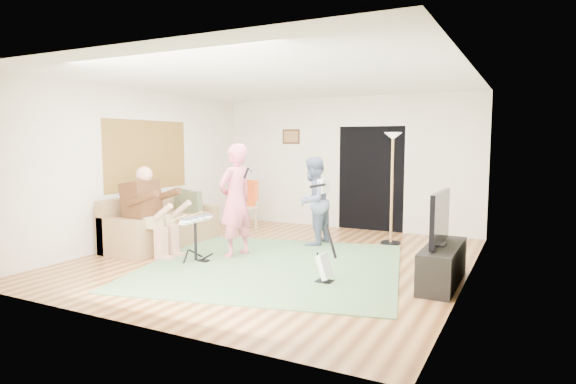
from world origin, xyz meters
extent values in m
plane|color=brown|center=(0.00, 0.00, 0.00)|extent=(6.00, 6.00, 0.00)
plane|color=white|center=(0.00, 0.00, 2.70)|extent=(6.00, 6.00, 0.00)
plane|color=olive|center=(-2.74, 0.20, 1.55)|extent=(0.00, 2.05, 2.05)
plane|color=black|center=(0.55, 2.99, 1.05)|extent=(2.10, 0.00, 2.10)
cube|color=#3F2314|center=(-1.25, 2.99, 1.90)|extent=(0.42, 0.03, 0.32)
cube|color=#4F7446|center=(0.16, -0.40, 0.01)|extent=(4.28, 4.26, 0.02)
cube|color=#97734B|center=(-2.20, -0.04, 0.21)|extent=(0.86, 1.72, 0.43)
cube|color=#97734B|center=(-2.57, -0.04, 0.43)|extent=(0.16, 2.13, 0.86)
cube|color=#97734B|center=(-2.20, 0.92, 0.30)|extent=(0.86, 0.20, 0.61)
cube|color=#97734B|center=(-2.20, -1.01, 0.30)|extent=(0.86, 0.20, 0.61)
cube|color=#4E2B16|center=(-2.05, -0.69, 0.85)|extent=(0.39, 0.51, 0.65)
sphere|color=tan|center=(-1.98, -0.69, 1.28)|extent=(0.26, 0.26, 0.26)
cylinder|color=black|center=(-1.00, -0.69, 0.32)|extent=(0.04, 0.04, 0.61)
cube|color=silver|center=(-1.00, -0.69, 0.62)|extent=(0.12, 0.61, 0.04)
imported|color=#DE6075|center=(-0.65, -0.13, 0.88)|extent=(0.56, 0.72, 1.76)
imported|color=slate|center=(0.09, 1.17, 0.77)|extent=(0.62, 0.77, 1.54)
cube|color=black|center=(1.15, -0.84, 0.01)|extent=(0.21, 0.17, 0.03)
cube|color=silver|center=(1.15, -0.84, 0.22)|extent=(0.16, 0.24, 0.32)
cylinder|color=black|center=(1.24, -0.84, 0.54)|extent=(0.17, 0.04, 0.42)
cylinder|color=black|center=(1.28, 1.88, 0.02)|extent=(0.35, 0.35, 0.03)
cylinder|color=#A67C47|center=(1.28, 1.88, 0.94)|extent=(0.05, 0.05, 1.85)
cone|color=white|center=(1.28, 1.88, 1.89)|extent=(0.31, 0.31, 0.12)
cube|color=tan|center=(-1.80, 1.91, 0.45)|extent=(0.55, 0.55, 0.04)
cube|color=#FF5B1A|center=(-1.80, 2.10, 0.79)|extent=(0.41, 0.22, 0.42)
cube|color=black|center=(2.50, -0.21, 0.25)|extent=(0.40, 1.40, 0.50)
cube|color=black|center=(2.45, -0.21, 0.85)|extent=(0.06, 1.06, 0.66)
camera|label=1|loc=(3.46, -6.37, 1.79)|focal=30.00mm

